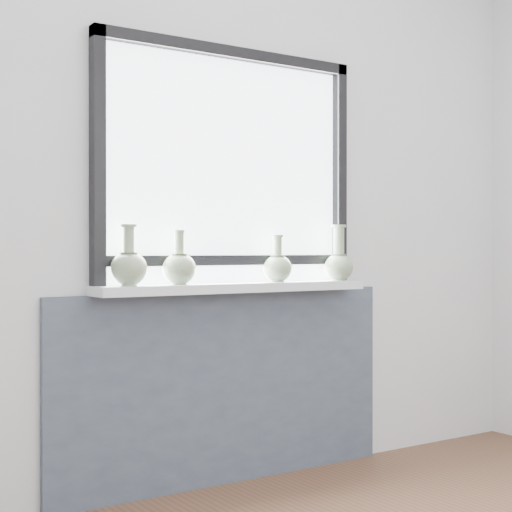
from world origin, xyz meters
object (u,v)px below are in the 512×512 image
vase_c (278,266)px  windowsill (236,287)px  vase_d (339,263)px  vase_b (179,267)px  vase_a (129,266)px

vase_c → windowsill: bearing=177.0°
vase_c → vase_d: bearing=-2.8°
windowsill → vase_b: size_ratio=5.76×
windowsill → vase_c: (0.22, -0.01, 0.09)m
vase_c → vase_b: bearing=179.9°
windowsill → vase_c: bearing=-3.0°
windowsill → vase_d: bearing=-2.9°
vase_d → vase_c: bearing=177.2°
windowsill → vase_c: 0.23m
vase_b → vase_d: vase_d is taller
windowsill → vase_a: (-0.52, -0.01, 0.10)m
vase_a → vase_c: (0.73, -0.00, -0.01)m
windowsill → vase_d: vase_d is taller
vase_c → vase_a: bearing=179.9°
vase_b → vase_d: (0.85, -0.02, 0.01)m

